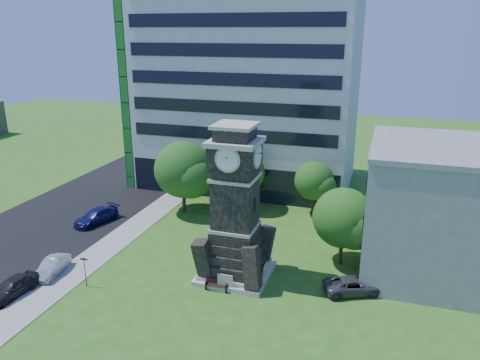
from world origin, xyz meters
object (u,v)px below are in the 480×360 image
(park_bench, at_px, (217,285))
(car_east_lot, at_px, (353,285))
(street_sign, at_px, (85,268))
(car_street_south, at_px, (13,287))
(car_street_north, at_px, (96,216))
(car_street_mid, at_px, (52,267))
(clock_tower, at_px, (235,214))

(park_bench, bearing_deg, car_east_lot, 13.20)
(car_east_lot, bearing_deg, street_sign, 80.24)
(car_street_south, distance_m, car_east_lot, 25.12)
(car_street_north, bearing_deg, car_street_mid, -58.62)
(car_street_mid, xyz_separation_m, street_sign, (3.72, -0.81, 0.90))
(car_east_lot, bearing_deg, park_bench, 80.90)
(clock_tower, relative_size, park_bench, 7.15)
(car_street_north, distance_m, park_bench, 18.15)
(clock_tower, bearing_deg, car_street_south, -151.99)
(street_sign, bearing_deg, park_bench, 6.90)
(car_street_south, height_order, street_sign, street_sign)
(car_street_north, relative_size, car_east_lot, 1.10)
(car_street_north, distance_m, car_east_lot, 26.49)
(car_street_south, bearing_deg, car_east_lot, 24.29)
(car_street_north, xyz_separation_m, car_east_lot, (25.90, -5.57, -0.09))
(clock_tower, height_order, street_sign, clock_tower)
(clock_tower, distance_m, car_street_north, 18.29)
(car_street_south, distance_m, park_bench, 14.96)
(car_street_south, relative_size, park_bench, 2.38)
(car_street_mid, distance_m, park_bench, 13.48)
(car_street_north, height_order, street_sign, street_sign)
(car_street_mid, relative_size, park_bench, 2.25)
(park_bench, bearing_deg, street_sign, -168.15)
(clock_tower, relative_size, car_street_south, 3.01)
(street_sign, bearing_deg, car_east_lot, 7.58)
(car_street_mid, distance_m, car_street_north, 10.41)
(car_street_mid, height_order, park_bench, car_street_mid)
(car_street_south, relative_size, car_street_north, 0.84)
(car_street_mid, height_order, car_east_lot, car_street_mid)
(car_street_north, bearing_deg, street_sign, -43.11)
(clock_tower, xyz_separation_m, street_sign, (-10.28, -5.09, -3.75))
(car_street_mid, xyz_separation_m, park_bench, (13.37, 1.69, -0.16))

